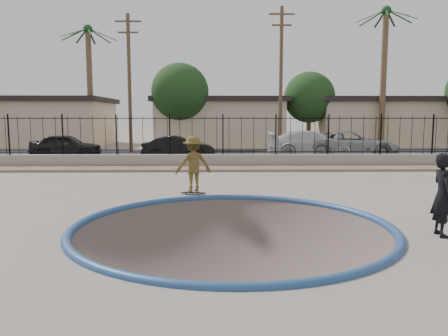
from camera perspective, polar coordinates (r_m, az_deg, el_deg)
The scene contains 23 objects.
ground at distance 22.56m, azimuth -0.22°, elevation -2.13°, with size 120.00×120.00×2.20m, color #6F665D.
bowl_pit at distance 9.60m, azimuth 1.10°, elevation -7.75°, with size 6.84×6.84×1.80m, color #4B4039, non-canonical shape.
coping_ring at distance 9.60m, azimuth 1.10°, elevation -7.75°, with size 7.04×7.04×0.20m, color navy.
rock_strip at distance 19.63m, azimuth -0.08°, elevation -0.08°, with size 42.00×1.60×0.11m, color #957B62.
retaining_wall at distance 20.69m, azimuth -0.14°, elevation 0.96°, with size 42.00×0.45×0.60m, color gray.
fence at distance 20.60m, azimuth -0.14°, elevation 4.29°, with size 40.00×0.04×1.80m.
street at distance 27.39m, azimuth -0.40°, elevation 1.81°, with size 90.00×8.00×0.04m, color black.
house_west at distance 39.58m, azimuth -22.99°, elevation 5.65°, with size 11.60×8.60×3.90m.
house_center at distance 36.79m, azimuth -0.61°, elevation 6.14°, with size 10.60×8.60×3.90m.
house_east at distance 39.49m, azimuth 20.27°, elevation 5.77°, with size 12.60×8.60×3.90m.
palm_mid at distance 35.86m, azimuth -17.23°, elevation 13.37°, with size 2.30×2.30×9.30m.
palm_right at distance 34.92m, azimuth 20.26°, elevation 14.51°, with size 2.30×2.30×10.30m.
utility_pole_left at distance 29.90m, azimuth -12.26°, elevation 11.06°, with size 1.70×0.24×9.00m.
utility_pole_mid at distance 29.71m, azimuth 7.44°, elevation 11.68°, with size 1.70×0.24×9.50m.
street_tree_left at distance 33.43m, azimuth -5.77°, elevation 9.84°, with size 4.32×4.32×6.36m.
street_tree_mid at distance 35.09m, azimuth 11.08°, elevation 9.03°, with size 3.96×3.96×5.83m.
skater at distance 13.39m, azimuth -4.04°, elevation 0.13°, with size 1.11×0.64×1.72m, color olive.
skateboard at distance 13.51m, azimuth -4.01°, elevation -3.26°, with size 0.78×0.32×0.07m.
videographer at distance 9.79m, azimuth 26.67°, elevation -3.17°, with size 0.61×0.40×1.68m, color black.
car_a at distance 26.75m, azimuth -19.91°, elevation 2.77°, with size 1.59×3.95×1.35m, color black.
car_b at distance 23.83m, azimuth -5.98°, elevation 2.62°, with size 1.37×3.92×1.29m, color black.
car_c at distance 25.96m, azimuth 11.45°, elevation 3.12°, with size 2.13×5.23×1.52m, color silver.
car_d at distance 26.55m, azimuth 16.26°, elevation 3.03°, with size 2.47×5.36×1.49m, color #919399.
Camera 1 is at (-0.37, -10.28, 2.42)m, focal length 35.00 mm.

